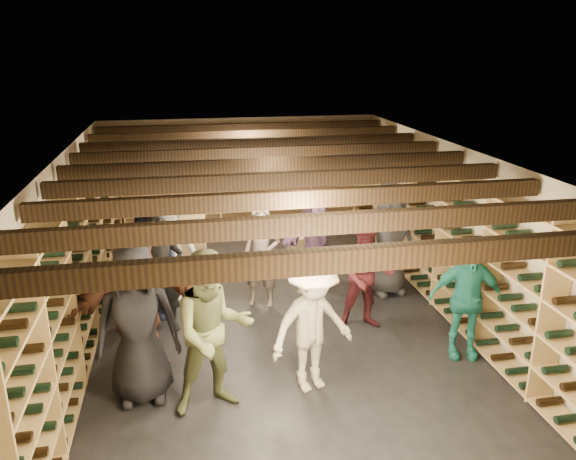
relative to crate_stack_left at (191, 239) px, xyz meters
The scene contains 22 objects.
ground 2.77m from the crate_stack_left, 66.39° to the right, with size 8.00×8.00×0.00m, color black.
walls 2.84m from the crate_stack_left, 66.39° to the right, with size 5.52×8.02×2.40m.
ceiling 3.38m from the crate_stack_left, 66.39° to the right, with size 5.50×8.00×0.01m, color beige.
ceiling_joists 3.30m from the crate_stack_left, 66.39° to the right, with size 5.40×7.12×0.18m.
wine_rack_left 2.98m from the crate_stack_left, 120.44° to the right, with size 0.32×7.50×2.15m.
wine_rack_right 4.49m from the crate_stack_left, 34.38° to the right, with size 0.32×7.50×2.15m.
wine_rack_back 1.84m from the crate_stack_left, 50.33° to the left, with size 4.70×0.30×2.15m.
crate_stack_left is the anchor object (origin of this frame).
crate_stack_right 2.03m from the crate_stack_left, 11.60° to the right, with size 0.59×0.49×0.51m.
crate_loose 2.19m from the crate_stack_left, ahead, with size 0.50×0.33×0.17m, color tan.
person_0 4.19m from the crate_stack_left, 99.05° to the right, with size 0.89×0.58×1.83m, color black.
person_1 2.62m from the crate_stack_left, 99.66° to the right, with size 0.60×0.39×1.65m, color black.
person_2 4.46m from the crate_stack_left, 88.26° to the right, with size 0.88×0.69×1.81m, color #5D623A.
person_3 4.47m from the crate_stack_left, 73.80° to the right, with size 1.01×0.58×1.57m, color beige.
person_4 5.13m from the crate_stack_left, 50.21° to the right, with size 0.91×0.38×1.56m, color #207E71.
person_5 3.48m from the crate_stack_left, 101.88° to the right, with size 1.62×0.52×1.75m, color brown.
person_6 2.15m from the crate_stack_left, 105.93° to the right, with size 0.81×0.53×1.67m, color #1F2647.
person_7 2.26m from the crate_stack_left, 63.36° to the right, with size 0.57×0.37×1.56m, color gray.
person_8 3.79m from the crate_stack_left, 52.18° to the right, with size 0.74×0.58×1.53m, color #48171D.
person_9 1.61m from the crate_stack_left, 102.94° to the right, with size 1.06×0.61×1.64m, color beige.
person_11 2.43m from the crate_stack_left, 33.79° to the right, with size 1.46×0.46×1.57m, color slate.
person_12 3.62m from the crate_stack_left, 32.67° to the right, with size 0.88×0.57×1.80m, color #343439.
Camera 1 is at (-1.17, -7.23, 3.77)m, focal length 35.00 mm.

